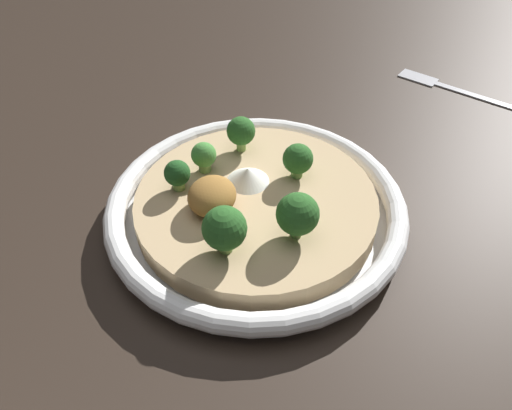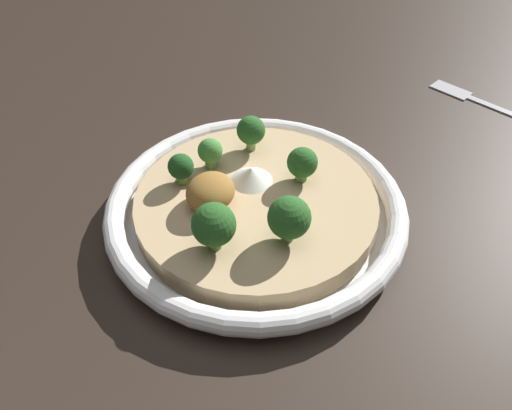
# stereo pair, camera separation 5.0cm
# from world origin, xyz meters

# --- Properties ---
(ground_plane) EXTENTS (6.00, 6.00, 0.00)m
(ground_plane) POSITION_xyz_m (0.00, 0.00, 0.00)
(ground_plane) COLOR #2D231C
(risotto_bowl) EXTENTS (0.30, 0.30, 0.03)m
(risotto_bowl) POSITION_xyz_m (0.00, 0.00, 0.02)
(risotto_bowl) COLOR white
(risotto_bowl) RESTS_ON ground_plane
(cheese_sprinkle) EXTENTS (0.04, 0.04, 0.02)m
(cheese_sprinkle) POSITION_xyz_m (0.02, 0.01, 0.04)
(cheese_sprinkle) COLOR white
(cheese_sprinkle) RESTS_ON risotto_bowl
(crispy_onion_garnish) EXTENTS (0.05, 0.05, 0.03)m
(crispy_onion_garnish) POSITION_xyz_m (-0.03, 0.04, 0.05)
(crispy_onion_garnish) COLOR olive
(crispy_onion_garnish) RESTS_ON risotto_bowl
(broccoli_front_right) EXTENTS (0.03, 0.03, 0.04)m
(broccoli_front_right) POSITION_xyz_m (0.04, -0.03, 0.05)
(broccoli_front_right) COLOR #668E47
(broccoli_front_right) RESTS_ON risotto_bowl
(broccoli_right) EXTENTS (0.03, 0.03, 0.04)m
(broccoli_right) POSITION_xyz_m (0.07, 0.03, 0.06)
(broccoli_right) COLOR #84A856
(broccoli_right) RESTS_ON risotto_bowl
(broccoli_back_left) EXTENTS (0.04, 0.04, 0.05)m
(broccoli_back_left) POSITION_xyz_m (-0.08, 0.01, 0.06)
(broccoli_back_left) COLOR #759E4C
(broccoli_back_left) RESTS_ON risotto_bowl
(broccoli_front_left) EXTENTS (0.04, 0.04, 0.05)m
(broccoli_front_left) POSITION_xyz_m (-0.04, -0.05, 0.06)
(broccoli_front_left) COLOR #668E47
(broccoli_front_left) RESTS_ON risotto_bowl
(broccoli_back_right) EXTENTS (0.03, 0.03, 0.03)m
(broccoli_back_right) POSITION_xyz_m (0.03, 0.06, 0.05)
(broccoli_back_right) COLOR #668E47
(broccoli_back_right) RESTS_ON risotto_bowl
(broccoli_back) EXTENTS (0.03, 0.03, 0.03)m
(broccoli_back) POSITION_xyz_m (-0.01, 0.08, 0.05)
(broccoli_back) COLOR #759E4C
(broccoli_back) RESTS_ON risotto_bowl
(fork_utensil) EXTENTS (0.09, 0.17, 0.00)m
(fork_utensil) POSITION_xyz_m (0.33, -0.20, 0.00)
(fork_utensil) COLOR #B7B7BC
(fork_utensil) RESTS_ON ground_plane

